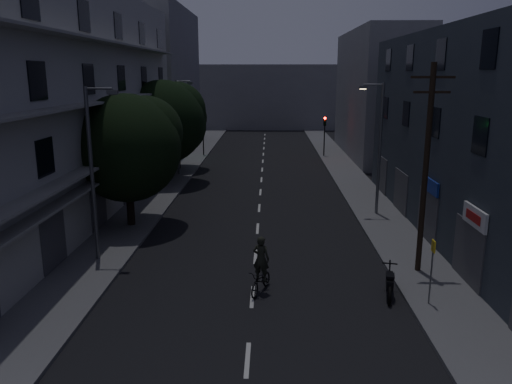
{
  "coord_description": "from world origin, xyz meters",
  "views": [
    {
      "loc": [
        0.64,
        -11.9,
        8.71
      ],
      "look_at": [
        0.0,
        12.0,
        3.0
      ],
      "focal_mm": 35.0,
      "sensor_mm": 36.0,
      "label": 1
    }
  ],
  "objects_px": {
    "bus_stop_sign": "(432,260)",
    "cyclist": "(261,274)",
    "motorcycle": "(389,284)",
    "utility_pole": "(426,166)"
  },
  "relations": [
    {
      "from": "utility_pole",
      "to": "bus_stop_sign",
      "type": "relative_size",
      "value": 3.56
    },
    {
      "from": "cyclist",
      "to": "bus_stop_sign",
      "type": "bearing_deg",
      "value": 11.02
    },
    {
      "from": "utility_pole",
      "to": "motorcycle",
      "type": "xyz_separation_m",
      "value": [
        -1.85,
        -2.47,
        -4.34
      ]
    },
    {
      "from": "cyclist",
      "to": "utility_pole",
      "type": "bearing_deg",
      "value": 38.67
    },
    {
      "from": "utility_pole",
      "to": "cyclist",
      "type": "bearing_deg",
      "value": -162.55
    },
    {
      "from": "motorcycle",
      "to": "bus_stop_sign",
      "type": "bearing_deg",
      "value": -21.87
    },
    {
      "from": "utility_pole",
      "to": "cyclist",
      "type": "distance_m",
      "value": 8.36
    },
    {
      "from": "bus_stop_sign",
      "to": "cyclist",
      "type": "relative_size",
      "value": 1.05
    },
    {
      "from": "bus_stop_sign",
      "to": "motorcycle",
      "type": "bearing_deg",
      "value": 146.26
    },
    {
      "from": "motorcycle",
      "to": "utility_pole",
      "type": "bearing_deg",
      "value": 65.12
    }
  ]
}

